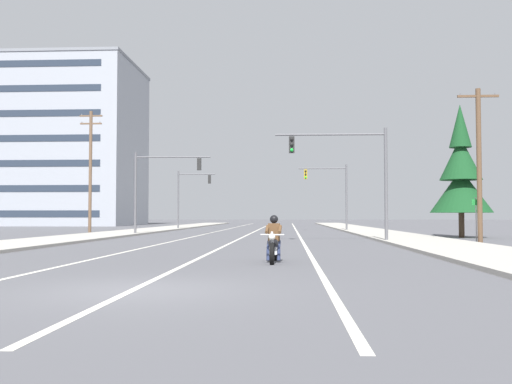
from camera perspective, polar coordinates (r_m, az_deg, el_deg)
ground_plane at (r=11.47m, az=-11.79°, el=-9.52°), size 400.00×400.00×0.00m
lane_stripe_center at (r=56.10m, az=0.10°, el=-3.83°), size 0.16×100.00×0.01m
lane_stripe_left at (r=56.39m, az=-3.40°, el=-3.82°), size 0.16×100.00×0.01m
lane_stripe_right at (r=56.02m, az=4.01°, el=-3.83°), size 0.16×100.00×0.01m
sidewalk_kerb_right at (r=51.52m, az=11.21°, el=-3.84°), size 4.40×110.00×0.14m
sidewalk_kerb_left at (r=52.66m, az=-11.19°, el=-3.81°), size 4.40×110.00×0.14m
motorcycle_with_rider at (r=17.79m, az=1.75°, el=-5.11°), size 0.70×2.19×1.46m
traffic_signal_near_right at (r=31.53m, az=9.57°, el=2.64°), size 6.06×0.40×6.20m
traffic_signal_near_left at (r=43.76m, az=-9.72°, el=1.22°), size 5.73×0.46×6.20m
traffic_signal_mid_right at (r=53.91m, az=7.61°, el=0.46°), size 4.53×0.37×6.20m
traffic_signal_mid_left at (r=61.40m, az=-6.70°, el=0.08°), size 3.99×0.51×6.20m
utility_pole_right_near at (r=32.29m, az=21.26°, el=2.82°), size 2.13×0.26×8.13m
utility_pole_left_near at (r=49.93m, az=-16.11°, el=2.32°), size 1.91×0.26×10.20m
conifer_tree_right_verge_near at (r=40.10m, az=19.66°, el=1.49°), size 4.00×4.00×8.80m
apartment_building_far_left_block at (r=92.39m, az=-20.23°, el=4.41°), size 27.64×18.14×24.18m
street_sign at (r=32.51m, az=21.00°, el=-2.10°), size 0.44×0.07×2.40m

